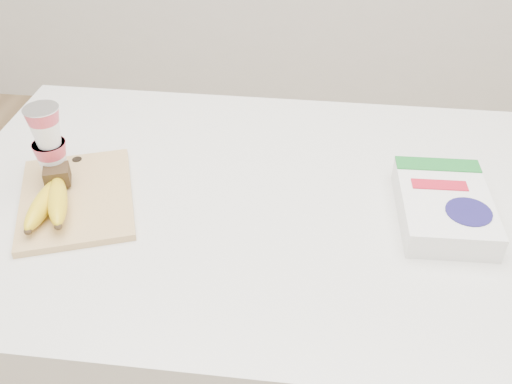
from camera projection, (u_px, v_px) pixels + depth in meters
table at (255, 345)px, 1.40m from camera, size 1.23×0.82×0.93m
cutting_board at (77, 198)px, 1.11m from camera, size 0.30×0.34×0.01m
bananas at (51, 198)px, 1.06m from camera, size 0.11×0.20×0.06m
yogurt_stack at (48, 141)px, 1.10m from camera, size 0.07×0.07×0.16m
cereal_box at (444, 206)px, 1.06m from camera, size 0.17×0.24×0.05m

